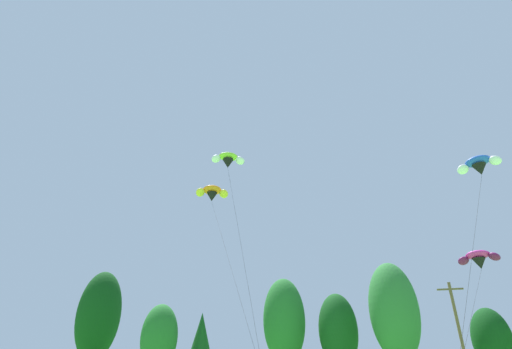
{
  "coord_description": "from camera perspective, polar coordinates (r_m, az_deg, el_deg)",
  "views": [
    {
      "loc": [
        1.65,
        4.85,
        2.35
      ],
      "look_at": [
        -2.79,
        22.62,
        11.71
      ],
      "focal_mm": 26.93,
      "sensor_mm": 36.0,
      "label": 1
    }
  ],
  "objects": [
    {
      "name": "utility_pole",
      "position": [
        39.43,
        28.1,
        -20.35
      ],
      "size": [
        2.2,
        0.26,
        9.42
      ],
      "color": "brown",
      "rests_on": "ground_plane"
    },
    {
      "name": "parafoil_kite_high_lime_white",
      "position": [
        37.38,
        -4.17,
        2.14
      ],
      "size": [
        6.96,
        9.15,
        19.78
      ],
      "color": "#93D633"
    },
    {
      "name": "parafoil_kite_far_orange",
      "position": [
        45.53,
        -6.55,
        -2.78
      ],
      "size": [
        11.78,
        17.24,
        20.32
      ],
      "color": "orange"
    },
    {
      "name": "treeline_tree_d",
      "position": [
        53.04,
        4.21,
        -20.78
      ],
      "size": [
        5.41,
        5.41,
        13.35
      ],
      "color": "#472D19",
      "rests_on": "ground_plane"
    },
    {
      "name": "treeline_tree_g",
      "position": [
        52.55,
        31.69,
        -20.24
      ],
      "size": [
        4.14,
        4.14,
        8.66
      ],
      "color": "#472D19",
      "rests_on": "ground_plane"
    },
    {
      "name": "parafoil_kite_low_blue_white",
      "position": [
        30.08,
        30.2,
        1.17
      ],
      "size": [
        7.14,
        8.41,
        13.84
      ],
      "color": "blue"
    },
    {
      "name": "treeline_tree_f",
      "position": [
        49.79,
        19.8,
        -18.5
      ],
      "size": [
        5.58,
        5.58,
        14.02
      ],
      "color": "#472D19",
      "rests_on": "ground_plane"
    },
    {
      "name": "treeline_tree_a",
      "position": [
        61.28,
        -22.32,
        -18.75
      ],
      "size": [
        5.91,
        5.91,
        15.22
      ],
      "color": "#472D19",
      "rests_on": "ground_plane"
    },
    {
      "name": "treeline_tree_e",
      "position": [
        52.23,
        12.11,
        -21.69
      ],
      "size": [
        4.81,
        4.81,
        11.13
      ],
      "color": "#472D19",
      "rests_on": "ground_plane"
    },
    {
      "name": "parafoil_kite_mid_magenta",
      "position": [
        38.95,
        30.18,
        -10.78
      ],
      "size": [
        9.08,
        19.18,
        10.1
      ],
      "color": "#D12893"
    },
    {
      "name": "treeline_tree_b",
      "position": [
        52.03,
        -14.18,
        -22.39
      ],
      "size": [
        4.44,
        4.44,
        9.77
      ],
      "color": "#472D19",
      "rests_on": "ground_plane"
    },
    {
      "name": "treeline_tree_c",
      "position": [
        52.84,
        -8.18,
        -23.25
      ],
      "size": [
        3.58,
        3.58,
        8.98
      ],
      "color": "#472D19",
      "rests_on": "ground_plane"
    }
  ]
}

